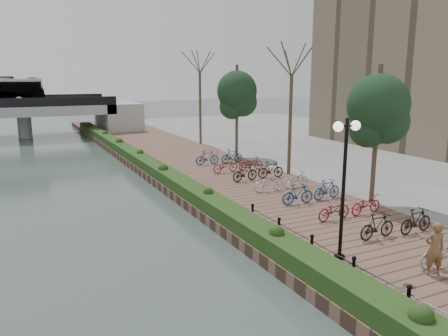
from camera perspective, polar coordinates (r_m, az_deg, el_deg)
promenade at (r=26.88m, az=-0.46°, el=-1.47°), size 8.00×75.00×0.50m
inland_pavement at (r=36.61m, az=22.75°, el=1.19°), size 24.00×75.00×0.50m
hedge at (r=27.84m, az=-9.03°, el=0.01°), size 1.10×56.00×0.60m
chain_fence at (r=13.14m, az=19.56°, el=-14.10°), size 0.10×14.10×0.70m
lamppost at (r=14.43m, az=15.54°, el=1.20°), size 1.02×0.32×4.68m
pedestrian at (r=14.88m, az=25.79°, el=-9.45°), size 0.73×0.62×1.69m
bicycle_parking at (r=22.45m, az=9.66°, el=-2.43°), size 2.40×19.89×1.00m
street_trees at (r=24.38m, az=13.08°, el=5.05°), size 3.20×37.12×6.80m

